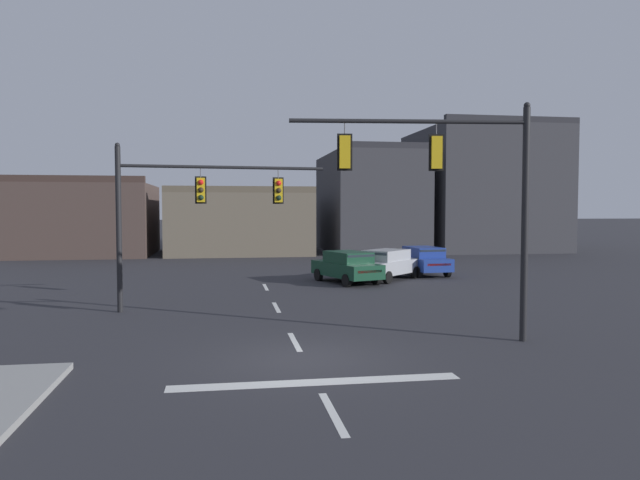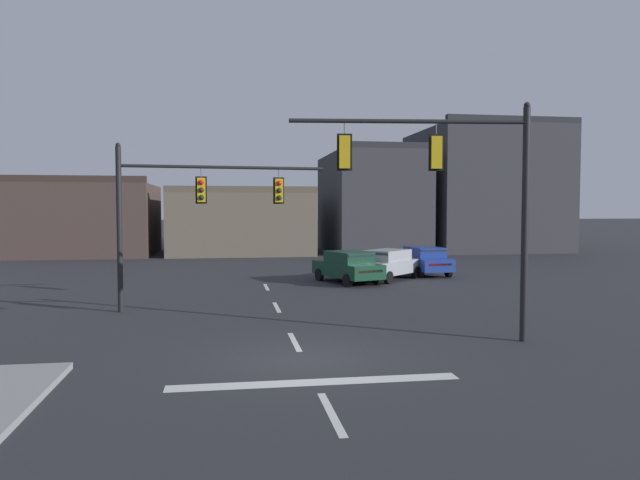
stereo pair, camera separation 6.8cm
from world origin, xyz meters
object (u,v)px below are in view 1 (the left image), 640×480
(signal_mast_far_side, at_px, (185,202))
(car_lot_middle, at_px, (423,260))
(car_lot_farside, at_px, (387,264))
(signal_mast_near_side, at_px, (458,181))
(car_lot_nearside, at_px, (347,266))

(signal_mast_far_side, distance_m, car_lot_middle, 16.35)
(car_lot_middle, xyz_separation_m, car_lot_farside, (-2.64, -2.01, 0.00))
(signal_mast_near_side, xyz_separation_m, signal_mast_far_side, (-7.91, 6.73, -0.52))
(signal_mast_near_side, height_order, car_lot_middle, signal_mast_near_side)
(car_lot_nearside, relative_size, car_lot_middle, 1.04)
(signal_mast_near_side, distance_m, signal_mast_far_side, 10.40)
(car_lot_nearside, distance_m, car_lot_middle, 5.83)
(car_lot_nearside, relative_size, car_lot_farside, 1.07)
(signal_mast_far_side, xyz_separation_m, car_lot_nearside, (7.59, 6.94, -3.17))
(car_lot_middle, height_order, car_lot_farside, same)
(car_lot_nearside, xyz_separation_m, car_lot_middle, (5.03, 2.96, 0.00))
(signal_mast_near_side, relative_size, car_lot_farside, 1.53)
(car_lot_nearside, height_order, car_lot_farside, same)
(signal_mast_far_side, xyz_separation_m, car_lot_farside, (9.97, 7.89, -3.17))
(signal_mast_near_side, relative_size, signal_mast_far_side, 0.88)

